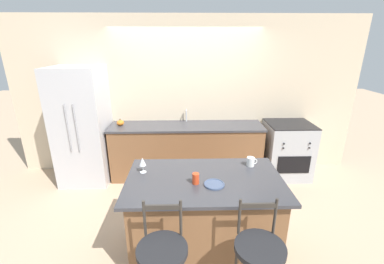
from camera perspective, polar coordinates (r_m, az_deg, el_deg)
ground_plane at (r=4.41m, az=-1.13°, el=-11.56°), size 18.00×18.00×0.00m
wall_back at (r=4.55m, az=-1.31°, el=7.73°), size 6.00×0.07×2.70m
back_counter at (r=4.52m, az=-1.21°, el=-4.05°), size 2.59×0.65×0.94m
sink_faucet at (r=4.50m, az=-1.28°, el=4.02°), size 0.02×0.13×0.22m
kitchen_island at (r=2.97m, az=2.66°, el=-18.05°), size 1.63×0.97×0.93m
refrigerator at (r=4.58m, az=-23.09°, el=1.19°), size 0.78×0.79×1.92m
oven_range at (r=4.80m, az=20.31°, el=-3.71°), size 0.75×0.70×0.97m
bar_stool_near at (r=2.30m, az=-6.52°, el=-26.73°), size 0.41×0.41×1.10m
bar_stool_far at (r=2.36m, az=14.56°, el=-25.74°), size 0.41×0.41×1.10m
dinner_plate at (r=2.61m, az=4.94°, el=-11.47°), size 0.21×0.21×0.02m
wine_glass at (r=2.83m, az=-10.93°, el=-6.56°), size 0.07×0.07×0.17m
coffee_mug at (r=3.03m, az=12.93°, el=-6.43°), size 0.12×0.09×0.10m
tumbler_cup at (r=2.60m, az=0.83°, el=-10.29°), size 0.07×0.07×0.11m
pumpkin_decoration at (r=4.47m, az=-15.64°, el=1.99°), size 0.12×0.12×0.12m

